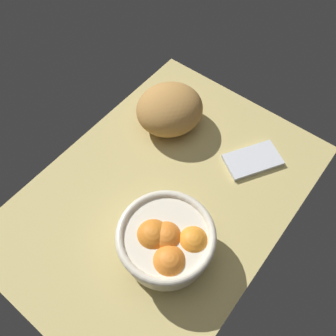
% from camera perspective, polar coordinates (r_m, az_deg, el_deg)
% --- Properties ---
extents(ground_plane, '(0.73, 0.52, 0.03)m').
position_cam_1_polar(ground_plane, '(0.84, -0.83, -4.52)').
color(ground_plane, tan).
extents(fruit_bowl, '(0.19, 0.19, 0.10)m').
position_cam_1_polar(fruit_bowl, '(0.71, -0.17, -11.58)').
color(fruit_bowl, beige).
rests_on(fruit_bowl, ground).
extents(bread_loaf, '(0.22, 0.21, 0.10)m').
position_cam_1_polar(bread_loaf, '(0.90, 0.26, 9.24)').
color(bread_loaf, '#B58141').
rests_on(bread_loaf, ground).
extents(napkin_folded, '(0.15, 0.13, 0.01)m').
position_cam_1_polar(napkin_folded, '(0.89, 13.18, 1.24)').
color(napkin_folded, silver).
rests_on(napkin_folded, ground).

